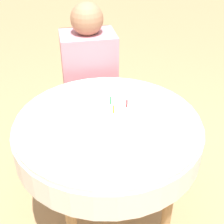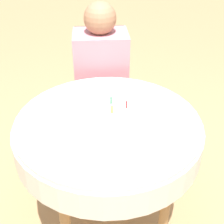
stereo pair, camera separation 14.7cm
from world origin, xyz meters
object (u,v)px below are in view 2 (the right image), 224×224
object	(u,v)px
chair	(101,91)
person	(101,73)
drinking_glass	(74,121)
birthday_cake	(117,115)

from	to	relation	value
chair	person	distance (m)	0.21
chair	drinking_glass	size ratio (longest dim) A/B	7.92
birthday_cake	drinking_glass	size ratio (longest dim) A/B	2.02
person	drinking_glass	xyz separation A→B (m)	(-0.22, -0.70, 0.13)
person	birthday_cake	xyz separation A→B (m)	(-0.02, -0.67, 0.11)
chair	drinking_glass	distance (m)	0.89
person	drinking_glass	distance (m)	0.75
birthday_cake	drinking_glass	world-z (taller)	birthday_cake
drinking_glass	birthday_cake	bearing A→B (deg)	9.84
chair	person	bearing A→B (deg)	-90.00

